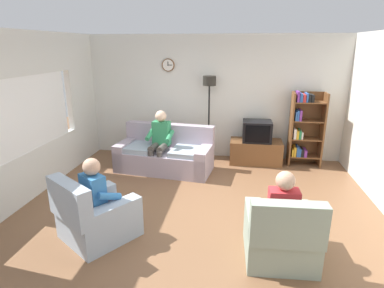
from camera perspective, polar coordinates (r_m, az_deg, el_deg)
name	(u,v)px	position (r m, az deg, el deg)	size (l,w,h in m)	color
ground_plane	(199,210)	(5.06, 1.27, -11.73)	(12.00, 12.00, 0.00)	brown
back_wall_assembly	(214,97)	(7.16, 4.01, 8.39)	(6.20, 0.17, 2.70)	silver
left_wall_assembly	(20,120)	(5.69, -28.54, 3.86)	(0.12, 5.80, 2.70)	silver
couch	(165,155)	(6.50, -4.87, -2.01)	(1.99, 1.10, 0.90)	#A899A8
tv_stand	(256,152)	(7.01, 11.39, -1.37)	(1.10, 0.56, 0.50)	brown
tv	(257,131)	(6.86, 11.63, 2.29)	(0.60, 0.49, 0.44)	black
bookshelf	(304,128)	(7.05, 19.53, 2.78)	(0.68, 0.36, 1.58)	brown
floor_lamp	(209,95)	(6.85, 3.12, 8.84)	(0.28, 0.28, 1.85)	black
armchair_near_window	(96,218)	(4.46, -16.88, -12.60)	(1.16, 1.18, 0.90)	#9EADBC
armchair_near_bookshelf	(280,236)	(4.05, 15.62, -15.76)	(0.84, 0.91, 0.90)	gray
person_on_couch	(160,138)	(6.30, -5.84, 1.01)	(0.55, 0.57, 1.24)	#338C59
person_in_left_armchair	(100,194)	(4.35, -16.22, -8.62)	(0.61, 0.64, 1.12)	#3372B2
person_in_right_armchair	(281,209)	(3.97, 15.78, -11.23)	(0.52, 0.55, 1.12)	red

